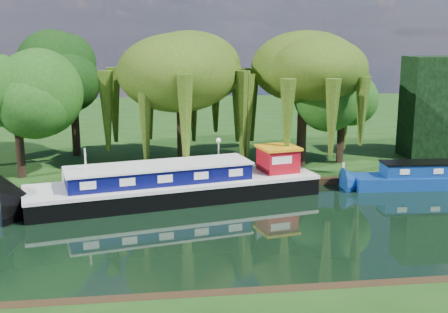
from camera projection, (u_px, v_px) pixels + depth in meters
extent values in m
plane|color=black|center=(233.00, 229.00, 29.99)|extent=(120.00, 120.00, 0.00)
cube|color=#14370F|center=(189.00, 124.00, 62.85)|extent=(120.00, 52.00, 0.45)
cube|color=black|center=(176.00, 193.00, 35.23)|extent=(18.53, 7.73, 1.21)
cube|color=silver|center=(175.00, 182.00, 35.08)|extent=(18.64, 7.83, 0.22)
cube|color=#080A45|center=(160.00, 174.00, 34.62)|extent=(11.57, 5.18, 0.95)
cube|color=silver|center=(159.00, 165.00, 34.50)|extent=(11.81, 5.42, 0.12)
cube|color=maroon|center=(278.00, 160.00, 37.19)|extent=(2.63, 2.63, 1.51)
cube|color=orange|center=(278.00, 147.00, 37.01)|extent=(2.92, 2.92, 0.16)
cylinder|color=silver|center=(86.00, 168.00, 33.01)|extent=(0.10, 0.10, 2.41)
cube|color=navy|center=(448.00, 182.00, 38.19)|extent=(13.21, 2.94, 0.98)
cube|color=silver|center=(405.00, 172.00, 36.92)|extent=(0.66, 0.09, 0.35)
cube|color=silver|center=(439.00, 171.00, 37.08)|extent=(0.66, 0.09, 0.35)
imported|color=maroon|center=(32.00, 202.00, 34.80)|extent=(3.50, 2.76, 0.65)
cylinder|color=black|center=(182.00, 128.00, 42.23)|extent=(0.73, 0.73, 5.66)
ellipsoid|color=#27470F|center=(181.00, 73.00, 41.35)|extent=(7.91, 7.91, 5.11)
cylinder|color=black|center=(302.00, 130.00, 41.87)|extent=(0.77, 0.77, 5.46)
ellipsoid|color=#27470F|center=(303.00, 77.00, 41.02)|extent=(7.46, 7.46, 4.82)
cylinder|color=black|center=(19.00, 132.00, 38.32)|extent=(0.62, 0.62, 6.43)
ellipsoid|color=#154711|center=(16.00, 93.00, 37.75)|extent=(5.26, 5.26, 5.26)
cylinder|color=black|center=(75.00, 113.00, 45.22)|extent=(0.68, 0.68, 7.01)
ellipsoid|color=black|center=(73.00, 77.00, 44.60)|extent=(5.60, 5.60, 5.60)
cylinder|color=black|center=(341.00, 125.00, 42.82)|extent=(0.57, 0.57, 5.89)
ellipsoid|color=#154711|center=(342.00, 93.00, 42.30)|extent=(4.71, 4.71, 4.71)
cube|color=black|center=(442.00, 107.00, 45.00)|extent=(6.00, 3.00, 8.00)
cylinder|color=silver|center=(219.00, 158.00, 39.88)|extent=(0.10, 0.10, 2.20)
sphere|color=white|center=(219.00, 140.00, 39.60)|extent=(0.36, 0.36, 0.36)
cylinder|color=silver|center=(63.00, 179.00, 36.64)|extent=(0.16, 0.16, 1.00)
cylinder|color=silver|center=(156.00, 176.00, 37.40)|extent=(0.16, 0.16, 1.00)
cylinder|color=silver|center=(259.00, 172.00, 38.30)|extent=(0.16, 0.16, 1.00)
cylinder|color=silver|center=(343.00, 170.00, 39.06)|extent=(0.16, 0.16, 1.00)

